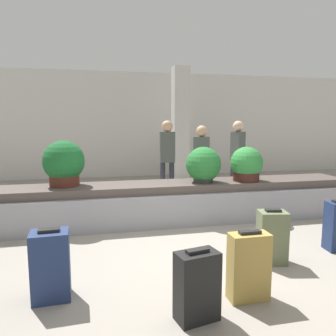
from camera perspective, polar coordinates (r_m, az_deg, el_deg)
name	(u,v)px	position (r m, az deg, el deg)	size (l,w,h in m)	color
ground_plane	(194,256)	(4.28, 4.61, -15.10)	(18.00, 18.00, 0.00)	gray
back_wall	(134,125)	(10.29, -5.90, 7.45)	(18.00, 0.06, 3.20)	beige
carousel	(168,203)	(5.61, 0.00, -6.03)	(6.69, 0.89, 0.67)	gray
pillar	(180,125)	(9.29, 2.18, 7.45)	(0.44, 0.44, 3.20)	beige
suitcase_0	(249,266)	(3.31, 13.87, -16.31)	(0.38, 0.19, 0.68)	#A3843D
suitcase_1	(197,286)	(2.95, 5.07, -19.78)	(0.40, 0.28, 0.63)	black
suitcase_2	(336,226)	(4.88, 27.28, -8.99)	(0.27, 0.25, 0.67)	navy
suitcase_3	(51,265)	(3.41, -19.76, -15.65)	(0.36, 0.29, 0.69)	navy
suitcase_4	(272,237)	(4.17, 17.66, -11.38)	(0.37, 0.31, 0.66)	#5B6647
potted_plant_0	(247,165)	(5.82, 13.51, 0.52)	(0.56, 0.56, 0.60)	#381914
potted_plant_1	(203,165)	(5.55, 6.18, 0.46)	(0.59, 0.59, 0.60)	#2D2D2D
potted_plant_2	(64,164)	(5.46, -17.69, 0.73)	(0.66, 0.66, 0.73)	#4C2319
traveler_0	(167,153)	(7.05, -0.14, 2.70)	(0.33, 0.24, 1.72)	#282833
traveler_1	(237,152)	(7.53, 12.01, 2.82)	(0.31, 0.35, 1.71)	#282833
traveler_2	(201,158)	(6.76, 5.83, 1.80)	(0.37, 0.29, 1.62)	#282833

